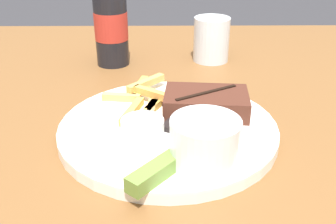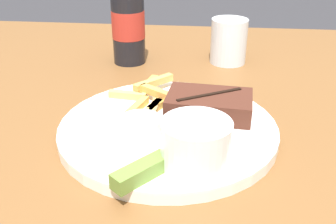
% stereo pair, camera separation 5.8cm
% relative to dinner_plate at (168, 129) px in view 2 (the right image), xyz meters
% --- Properties ---
extents(dining_table, '(1.29, 1.26, 0.77)m').
position_rel_dinner_plate_xyz_m(dining_table, '(0.00, 0.00, -0.08)').
color(dining_table, brown).
rests_on(dining_table, ground_plane).
extents(dinner_plate, '(0.33, 0.33, 0.02)m').
position_rel_dinner_plate_xyz_m(dinner_plate, '(0.00, 0.00, 0.00)').
color(dinner_plate, white).
rests_on(dinner_plate, dining_table).
extents(steak_portion, '(0.14, 0.09, 0.03)m').
position_rel_dinner_plate_xyz_m(steak_portion, '(0.06, 0.04, 0.03)').
color(steak_portion, '#472319').
rests_on(steak_portion, dinner_plate).
extents(fries_pile, '(0.11, 0.18, 0.02)m').
position_rel_dinner_plate_xyz_m(fries_pile, '(-0.04, 0.07, 0.02)').
color(fries_pile, gold).
rests_on(fries_pile, dinner_plate).
extents(coleslaw_cup, '(0.09, 0.09, 0.06)m').
position_rel_dinner_plate_xyz_m(coleslaw_cup, '(0.04, -0.10, 0.04)').
color(coleslaw_cup, white).
rests_on(coleslaw_cup, dinner_plate).
extents(dipping_sauce_cup, '(0.06, 0.06, 0.02)m').
position_rel_dinner_plate_xyz_m(dipping_sauce_cup, '(-0.04, -0.03, 0.02)').
color(dipping_sauce_cup, silver).
rests_on(dipping_sauce_cup, dinner_plate).
extents(pickle_spear, '(0.07, 0.07, 0.02)m').
position_rel_dinner_plate_xyz_m(pickle_spear, '(-0.02, -0.14, 0.02)').
color(pickle_spear, olive).
rests_on(pickle_spear, dinner_plate).
extents(fork_utensil, '(0.12, 0.08, 0.00)m').
position_rel_dinner_plate_xyz_m(fork_utensil, '(-0.07, 0.04, 0.01)').
color(fork_utensil, '#B7B7BC').
rests_on(fork_utensil, dinner_plate).
extents(knife_utensil, '(0.09, 0.15, 0.01)m').
position_rel_dinner_plate_xyz_m(knife_utensil, '(0.03, 0.04, 0.01)').
color(knife_utensil, '#B7B7BC').
rests_on(knife_utensil, dinner_plate).
extents(beer_bottle, '(0.07, 0.07, 0.25)m').
position_rel_dinner_plate_xyz_m(beer_bottle, '(-0.12, 0.31, 0.08)').
color(beer_bottle, black).
rests_on(beer_bottle, dining_table).
extents(drinking_glass, '(0.08, 0.08, 0.10)m').
position_rel_dinner_plate_xyz_m(drinking_glass, '(0.10, 0.33, 0.04)').
color(drinking_glass, silver).
rests_on(drinking_glass, dining_table).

